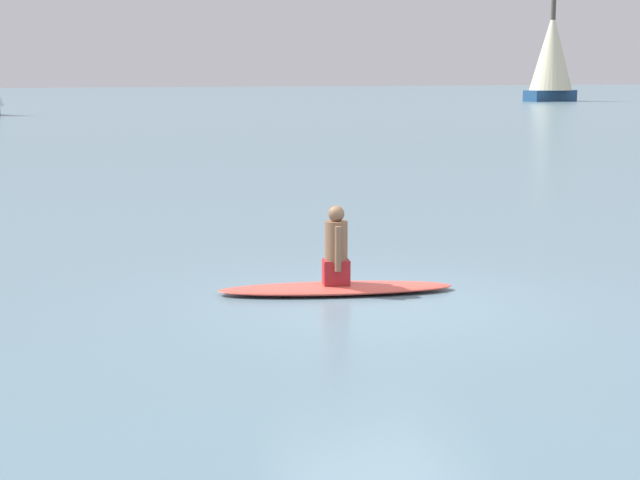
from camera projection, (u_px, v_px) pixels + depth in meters
The scene contains 4 objects.
ground_plane at pixel (377, 304), 12.78m from camera, with size 400.00×400.00×0.00m, color slate.
surfboard at pixel (336, 288), 13.40m from camera, with size 3.16×0.75×0.12m, color #D84C3F.
person_paddler at pixel (336, 249), 13.31m from camera, with size 0.46×0.42×1.05m.
sailboat_center_horizon at pixel (552, 54), 104.88m from camera, with size 5.28×6.61×10.42m.
Camera 1 is at (11.05, -5.82, 2.90)m, focal length 56.34 mm.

